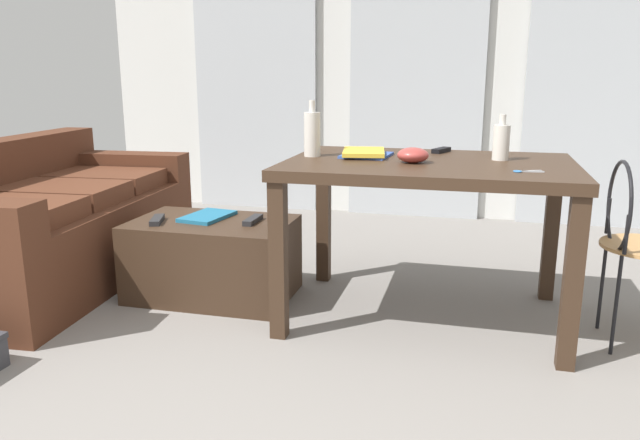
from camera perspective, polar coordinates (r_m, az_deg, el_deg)
ground_plane at (r=3.07m, az=4.04°, el=-8.48°), size 8.90×8.90×0.00m
wall_back at (r=5.09m, az=9.12°, el=15.16°), size 5.27×0.10×2.61m
curtains at (r=5.00m, az=8.92°, el=12.52°), size 3.74×0.03×2.15m
couch at (r=3.80m, az=-23.84°, el=-0.39°), size 1.03×1.86×0.78m
coffee_table at (r=3.27m, az=-9.91°, el=-3.55°), size 0.82×0.53×0.41m
craft_table at (r=2.88m, az=10.02°, el=3.49°), size 1.30×0.90×0.76m
wire_chair at (r=2.90m, az=27.16°, el=-1.01°), size 0.39×0.39×0.80m
bottle_near at (r=2.97m, az=16.47°, el=7.00°), size 0.08×0.08×0.21m
bottle_far at (r=2.97m, az=-0.73°, el=8.04°), size 0.08×0.08×0.27m
bowl at (r=2.80m, az=8.62°, el=5.98°), size 0.14×0.14×0.07m
book_stack at (r=2.98m, az=4.18°, el=6.21°), size 0.25×0.32×0.03m
tv_remote_on_table at (r=3.19m, az=11.19°, el=6.38°), size 0.09×0.15×0.02m
scissors at (r=2.65m, az=18.48°, el=4.31°), size 0.12×0.07×0.00m
tv_remote_primary at (r=3.24m, az=-14.88°, el=0.01°), size 0.11×0.19×0.03m
tv_remote_secondary at (r=3.15m, az=-6.25°, el=0.01°), size 0.05×0.18×0.03m
magazine at (r=3.28m, az=-10.41°, el=0.34°), size 0.23×0.32×0.02m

